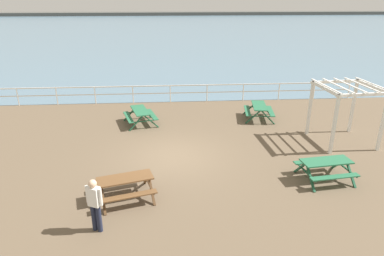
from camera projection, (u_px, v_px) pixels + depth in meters
The scene contains 10 objects.
ground_plane at pixel (173, 159), 14.57m from camera, with size 30.00×24.00×0.20m, color brown.
sea_band at pixel (167, 30), 63.49m from camera, with size 142.00×90.00×0.01m, color slate.
distant_shoreline at pixel (166, 15), 103.40m from camera, with size 142.00×6.00×1.80m, color #4C4C47.
seaward_railing at pixel (170, 90), 21.45m from camera, with size 23.07×0.07×1.08m.
picnic_table_near_left at pixel (326, 165), 12.53m from camera, with size 1.96×1.72×0.80m.
picnic_table_near_right at pixel (259, 109), 18.64m from camera, with size 1.76×2.00×0.80m.
picnic_table_mid_centre at pixel (140, 113), 17.90m from camera, with size 1.93×2.14×0.80m.
picnic_table_far_left at pixel (125, 183), 11.39m from camera, with size 2.14×1.93×0.80m.
visitor at pixel (95, 202), 9.69m from camera, with size 0.49×0.35×1.66m.
lattice_pergola at pixel (347, 100), 15.24m from camera, with size 2.60×2.72×2.70m.
Camera 1 is at (-0.19, -13.11, 6.43)m, focal length 32.44 mm.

